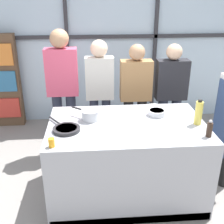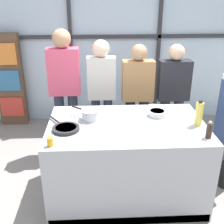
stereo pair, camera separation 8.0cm
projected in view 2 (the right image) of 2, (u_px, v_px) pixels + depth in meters
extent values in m
plane|color=gray|center=(125.00, 191.00, 3.46)|extent=(18.00, 18.00, 0.00)
cube|color=silver|center=(115.00, 44.00, 4.94)|extent=(6.40, 0.04, 2.80)
cube|color=#2D2D33|center=(115.00, 37.00, 4.84)|extent=(6.40, 0.06, 0.06)
cube|color=#2D2D33|center=(71.00, 45.00, 4.86)|extent=(0.06, 0.06, 2.80)
cube|color=#2D2D33|center=(159.00, 44.00, 4.93)|extent=(0.06, 0.06, 2.80)
cube|color=brown|center=(10.00, 81.00, 4.92)|extent=(0.47, 0.16, 1.63)
cube|color=red|center=(12.00, 107.00, 5.02)|extent=(0.39, 0.03, 0.36)
cube|color=teal|center=(8.00, 81.00, 4.82)|extent=(0.39, 0.03, 0.36)
cube|color=orange|center=(4.00, 54.00, 4.64)|extent=(0.39, 0.03, 0.36)
cube|color=#A8AAB2|center=(126.00, 159.00, 3.28)|extent=(1.74, 1.08, 0.93)
cube|color=black|center=(79.00, 125.00, 3.07)|extent=(0.52, 0.52, 0.01)
cube|color=black|center=(130.00, 220.00, 2.96)|extent=(1.70, 0.03, 0.10)
cylinder|color=#38383D|center=(66.00, 131.00, 2.95)|extent=(0.13, 0.13, 0.01)
cylinder|color=#38383D|center=(90.00, 130.00, 2.96)|extent=(0.13, 0.13, 0.01)
cylinder|color=#38383D|center=(68.00, 120.00, 3.18)|extent=(0.13, 0.13, 0.01)
cylinder|color=#38383D|center=(90.00, 120.00, 3.19)|extent=(0.13, 0.13, 0.01)
cylinder|color=black|center=(222.00, 150.00, 3.57)|extent=(0.14, 0.14, 0.80)
cube|color=navy|center=(223.00, 120.00, 3.29)|extent=(0.02, 0.37, 0.88)
cylinder|color=#232838|center=(74.00, 122.00, 4.21)|extent=(0.14, 0.14, 0.91)
cylinder|color=#232838|center=(61.00, 123.00, 4.20)|extent=(0.14, 0.14, 0.91)
cube|color=#DB4C6B|center=(64.00, 72.00, 3.89)|extent=(0.44, 0.20, 0.65)
sphere|color=tan|center=(61.00, 38.00, 3.71)|extent=(0.25, 0.25, 0.25)
cylinder|color=#232838|center=(108.00, 124.00, 4.24)|extent=(0.13, 0.13, 0.84)
cylinder|color=#232838|center=(96.00, 124.00, 4.24)|extent=(0.13, 0.13, 0.84)
cube|color=beige|center=(101.00, 78.00, 3.95)|extent=(0.40, 0.18, 0.60)
sphere|color=beige|center=(101.00, 48.00, 3.79)|extent=(0.23, 0.23, 0.23)
cylinder|color=black|center=(143.00, 124.00, 4.28)|extent=(0.14, 0.14, 0.80)
cylinder|color=black|center=(130.00, 124.00, 4.27)|extent=(0.14, 0.14, 0.80)
cube|color=#A37547|center=(138.00, 81.00, 4.00)|extent=(0.45, 0.20, 0.58)
sphere|color=tan|center=(139.00, 52.00, 3.83)|extent=(0.22, 0.22, 0.22)
cylinder|color=#232838|center=(177.00, 123.00, 4.30)|extent=(0.14, 0.14, 0.80)
cylinder|color=#232838|center=(164.00, 124.00, 4.29)|extent=(0.14, 0.14, 0.80)
cube|color=#232328|center=(174.00, 80.00, 4.02)|extent=(0.45, 0.20, 0.58)
sphere|color=#D8AD8C|center=(177.00, 52.00, 3.86)|extent=(0.22, 0.22, 0.22)
cylinder|color=#232326|center=(66.00, 129.00, 2.94)|extent=(0.29, 0.29, 0.04)
cylinder|color=#B26B2D|center=(66.00, 127.00, 2.93)|extent=(0.22, 0.22, 0.01)
cylinder|color=#232326|center=(55.00, 120.00, 3.12)|extent=(0.15, 0.20, 0.02)
cylinder|color=silver|center=(90.00, 115.00, 3.16)|extent=(0.19, 0.19, 0.12)
cylinder|color=silver|center=(90.00, 110.00, 3.14)|extent=(0.20, 0.20, 0.01)
cylinder|color=black|center=(78.00, 108.00, 3.25)|extent=(0.15, 0.13, 0.02)
cylinder|color=white|center=(156.00, 108.00, 3.48)|extent=(0.23, 0.23, 0.01)
cylinder|color=silver|center=(157.00, 113.00, 3.27)|extent=(0.21, 0.21, 0.07)
cylinder|color=#4C4C51|center=(157.00, 111.00, 3.26)|extent=(0.17, 0.17, 0.01)
cylinder|color=#E0CC4C|center=(199.00, 114.00, 3.01)|extent=(0.08, 0.08, 0.26)
cylinder|color=black|center=(201.00, 102.00, 2.95)|extent=(0.04, 0.04, 0.02)
cylinder|color=#332319|center=(209.00, 131.00, 2.77)|extent=(0.06, 0.06, 0.15)
sphere|color=#B2B2B7|center=(210.00, 123.00, 2.73)|extent=(0.04, 0.04, 0.04)
cylinder|color=orange|center=(50.00, 142.00, 2.63)|extent=(0.06, 0.06, 0.09)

